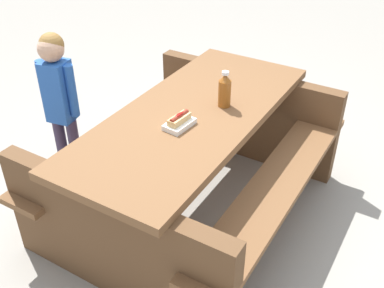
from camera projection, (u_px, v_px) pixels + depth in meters
The scene contains 5 objects.
ground_plane at pixel (192, 209), 3.10m from camera, with size 30.00×30.00×0.00m, color gray.
picnic_table at pixel (192, 155), 2.85m from camera, with size 1.97×1.63×0.75m.
soda_bottle at pixel (225, 90), 2.69m from camera, with size 0.08×0.08×0.22m.
hotdog_tray at pixel (179, 122), 2.53m from camera, with size 0.20×0.15×0.08m.
child_in_coat at pixel (59, 92), 3.00m from camera, with size 0.17×0.27×1.10m.
Camera 1 is at (2.14, 0.92, 2.09)m, focal length 43.02 mm.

